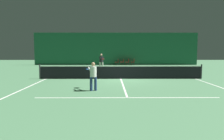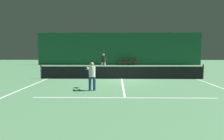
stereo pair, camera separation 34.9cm
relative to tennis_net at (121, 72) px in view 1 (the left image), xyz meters
The scene contains 15 objects.
ground_plane 0.51m from the tennis_net, ahead, with size 60.00×60.00×0.00m, color #4C7F56.
backdrop_curtain 15.06m from the tennis_net, 90.00° to the left, with size 23.00×0.12×4.53m.
court_line_baseline_far 11.91m from the tennis_net, 90.00° to the left, with size 11.00×0.10×0.00m.
court_line_service_far 6.42m from the tennis_net, 90.00° to the left, with size 8.25×0.10×0.00m.
court_line_service_near 6.42m from the tennis_net, 90.00° to the right, with size 8.25×0.10×0.00m.
court_line_sideline_left 5.52m from the tennis_net, behind, with size 0.10×23.80×0.00m.
court_line_sideline_right 5.52m from the tennis_net, ahead, with size 0.10×23.80×0.00m.
court_line_centre 0.51m from the tennis_net, ahead, with size 0.10×12.80×0.00m.
tennis_net is the anchor object (origin of this frame).
player_near 4.96m from the tennis_net, 109.67° to the right, with size 0.74×1.31×1.49m.
player_far 7.02m from the tennis_net, 104.21° to the left, with size 0.65×1.42×1.72m.
courtside_chair_0 14.40m from the tennis_net, 89.30° to the left, with size 0.44×0.44×0.84m.
courtside_chair_1 14.43m from the tennis_net, 86.36° to the left, with size 0.44×0.44×0.84m.
courtside_chair_2 14.50m from the tennis_net, 83.44° to the left, with size 0.44×0.44×0.84m.
courtside_chair_3 14.60m from the tennis_net, 80.56° to the left, with size 0.44×0.44×0.84m.
Camera 1 is at (-0.74, -15.96, 2.13)m, focal length 35.00 mm.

